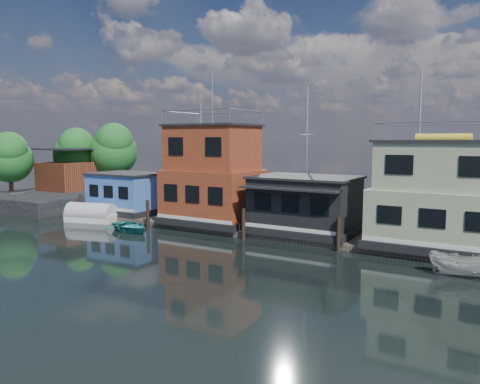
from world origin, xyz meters
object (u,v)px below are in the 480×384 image
Objects in this scene: houseboat_blue at (127,193)px; motorboat at (464,265)px; houseboat_dark at (305,205)px; dinghy_teal at (130,226)px; houseboat_red at (213,177)px; tarp_runabout at (91,214)px; houseboat_green at (441,197)px.

houseboat_blue reaches higher than motorboat.
motorboat is (28.41, -4.81, -1.55)m from houseboat_blue.
houseboat_dark is 1.88× the size of dinghy_teal.
houseboat_red is 7.56m from dinghy_teal.
houseboat_blue is at bearing 63.00° from tarp_runabout.
dinghy_teal is (-12.43, -4.87, -2.01)m from houseboat_dark.
dinghy_teal is (5.07, -4.89, -1.80)m from houseboat_blue.
tarp_runabout is at bearing -160.96° from houseboat_red.
houseboat_dark is (8.00, -0.02, -1.69)m from houseboat_red.
houseboat_red is 1.60× the size of houseboat_dark.
motorboat is (18.91, -4.81, -3.45)m from houseboat_red.
houseboat_red reaches higher than motorboat.
motorboat is (10.91, -4.79, -1.76)m from houseboat_dark.
houseboat_dark is (17.50, -0.02, 0.21)m from houseboat_blue.
houseboat_blue is 26.53m from houseboat_green.
tarp_runabout is (-0.80, -3.55, -1.55)m from houseboat_blue.
houseboat_red is (9.50, 0.00, 1.90)m from houseboat_blue.
houseboat_blue is 1.62× the size of dinghy_teal.
houseboat_green is at bearing -6.93° from tarp_runabout.
motorboat is at bearing -14.27° from houseboat_red.
houseboat_red reaches higher than dinghy_teal.
houseboat_blue is at bearing 179.94° from houseboat_dark.
houseboat_red is 11.42m from tarp_runabout.
houseboat_dark is at bearing -0.14° from houseboat_red.
houseboat_red is 3.01× the size of dinghy_teal.
houseboat_red is at bearing 4.69° from tarp_runabout.
tarp_runabout is at bearing -102.65° from houseboat_blue.
houseboat_dark is 18.72m from tarp_runabout.
tarp_runabout reaches higher than dinghy_teal.
dinghy_teal is at bearing -43.96° from houseboat_blue.
houseboat_green reaches higher than dinghy_teal.
houseboat_dark reaches higher than dinghy_teal.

